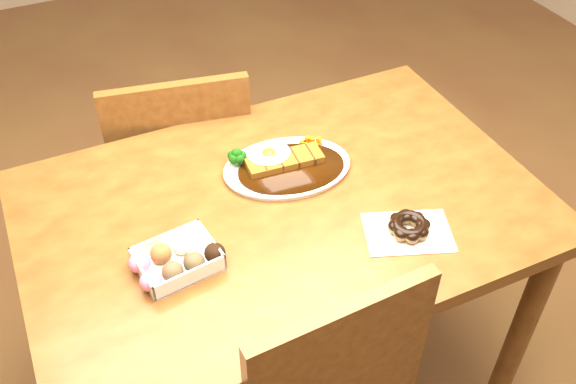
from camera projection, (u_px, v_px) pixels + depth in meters
name	position (u px, v px, depth m)	size (l,w,h in m)	color
ground	(284.00, 377.00, 2.01)	(6.00, 6.00, 0.00)	brown
table	(283.00, 232.00, 1.57)	(1.20, 0.80, 0.75)	#552D11
chair_far	(183.00, 170.00, 2.01)	(0.49, 0.49, 0.87)	#552D11
katsu_curry_plate	(285.00, 165.00, 1.58)	(0.34, 0.27, 0.06)	white
donut_box	(176.00, 260.00, 1.34)	(0.20, 0.15, 0.05)	white
pon_de_ring	(409.00, 227.00, 1.42)	(0.23, 0.19, 0.04)	silver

